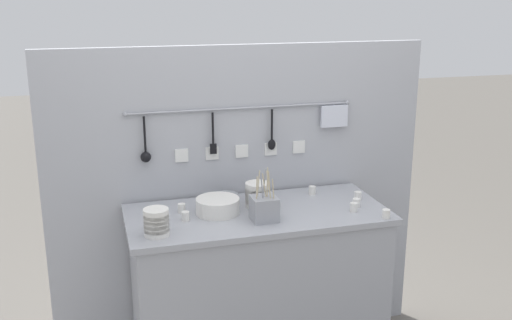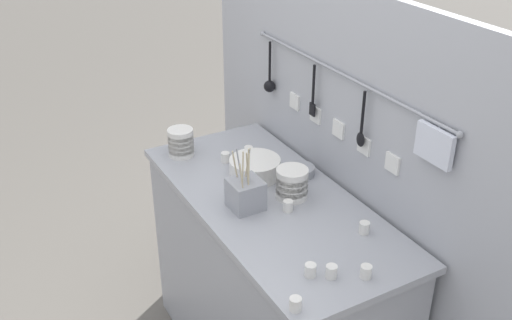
{
  "view_description": "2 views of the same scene",
  "coord_description": "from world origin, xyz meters",
  "px_view_note": "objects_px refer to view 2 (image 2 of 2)",
  "views": [
    {
      "loc": [
        -0.79,
        -2.76,
        2.03
      ],
      "look_at": [
        -0.02,
        -0.03,
        1.23
      ],
      "focal_mm": 42.0,
      "sensor_mm": 36.0,
      "label": 1
    },
    {
      "loc": [
        1.76,
        -1.06,
        2.24
      ],
      "look_at": [
        -0.07,
        -0.03,
        1.1
      ],
      "focal_mm": 42.0,
      "sensor_mm": 36.0,
      "label": 2
    }
  ],
  "objects_px": {
    "plate_stack": "(255,168)",
    "steel_mixing_bowl": "(300,171)",
    "cup_back_right": "(331,272)",
    "cup_mid_row": "(249,151)",
    "bowl_stack_tall_left": "(181,142)",
    "cup_edge_far": "(310,270)",
    "cup_by_caddy": "(364,228)",
    "bowl_stack_nested_right": "(292,183)",
    "cup_centre": "(295,304)",
    "cup_front_right": "(366,272)",
    "cup_beside_plates": "(225,157)",
    "cutlery_caddy": "(245,193)",
    "cup_front_left": "(288,206)"
  },
  "relations": [
    {
      "from": "cup_back_right",
      "to": "bowl_stack_tall_left",
      "type": "bearing_deg",
      "value": -174.86
    },
    {
      "from": "cup_by_caddy",
      "to": "cup_front_right",
      "type": "height_order",
      "value": "same"
    },
    {
      "from": "steel_mixing_bowl",
      "to": "plate_stack",
      "type": "bearing_deg",
      "value": -115.66
    },
    {
      "from": "steel_mixing_bowl",
      "to": "cup_front_right",
      "type": "xyz_separation_m",
      "value": [
        0.69,
        -0.18,
        0.0
      ]
    },
    {
      "from": "cup_back_right",
      "to": "cup_by_caddy",
      "type": "bearing_deg",
      "value": 120.15
    },
    {
      "from": "bowl_stack_tall_left",
      "to": "cup_back_right",
      "type": "distance_m",
      "value": 1.05
    },
    {
      "from": "cutlery_caddy",
      "to": "cup_front_left",
      "type": "xyz_separation_m",
      "value": [
        0.11,
        0.13,
        -0.04
      ]
    },
    {
      "from": "cup_centre",
      "to": "cup_front_left",
      "type": "bearing_deg",
      "value": 150.43
    },
    {
      "from": "bowl_stack_nested_right",
      "to": "plate_stack",
      "type": "height_order",
      "value": "bowl_stack_nested_right"
    },
    {
      "from": "steel_mixing_bowl",
      "to": "cup_edge_far",
      "type": "distance_m",
      "value": 0.68
    },
    {
      "from": "cup_by_caddy",
      "to": "cup_back_right",
      "type": "xyz_separation_m",
      "value": [
        0.15,
        -0.25,
        0.0
      ]
    },
    {
      "from": "plate_stack",
      "to": "cup_edge_far",
      "type": "bearing_deg",
      "value": -13.69
    },
    {
      "from": "steel_mixing_bowl",
      "to": "cup_edge_far",
      "type": "bearing_deg",
      "value": -29.99
    },
    {
      "from": "bowl_stack_tall_left",
      "to": "cup_front_right",
      "type": "height_order",
      "value": "bowl_stack_tall_left"
    },
    {
      "from": "steel_mixing_bowl",
      "to": "cup_beside_plates",
      "type": "bearing_deg",
      "value": -138.28
    },
    {
      "from": "cutlery_caddy",
      "to": "cup_front_right",
      "type": "xyz_separation_m",
      "value": [
        0.58,
        0.15,
        -0.04
      ]
    },
    {
      "from": "plate_stack",
      "to": "cup_centre",
      "type": "distance_m",
      "value": 0.84
    },
    {
      "from": "steel_mixing_bowl",
      "to": "cup_by_caddy",
      "type": "height_order",
      "value": "cup_by_caddy"
    },
    {
      "from": "cutlery_caddy",
      "to": "cup_front_left",
      "type": "distance_m",
      "value": 0.18
    },
    {
      "from": "cup_edge_far",
      "to": "cup_mid_row",
      "type": "bearing_deg",
      "value": 164.95
    },
    {
      "from": "cup_back_right",
      "to": "cup_mid_row",
      "type": "distance_m",
      "value": 0.91
    },
    {
      "from": "cup_beside_plates",
      "to": "cup_mid_row",
      "type": "relative_size",
      "value": 1.0
    },
    {
      "from": "steel_mixing_bowl",
      "to": "cutlery_caddy",
      "type": "xyz_separation_m",
      "value": [
        0.11,
        -0.33,
        0.04
      ]
    },
    {
      "from": "cup_by_caddy",
      "to": "cup_edge_far",
      "type": "xyz_separation_m",
      "value": [
        0.11,
        -0.31,
        0.0
      ]
    },
    {
      "from": "cup_mid_row",
      "to": "cup_edge_far",
      "type": "xyz_separation_m",
      "value": [
        0.85,
        -0.23,
        0.0
      ]
    },
    {
      "from": "cup_mid_row",
      "to": "cup_edge_far",
      "type": "height_order",
      "value": "same"
    },
    {
      "from": "cup_centre",
      "to": "cup_by_caddy",
      "type": "bearing_deg",
      "value": 116.58
    },
    {
      "from": "cup_centre",
      "to": "plate_stack",
      "type": "bearing_deg",
      "value": 159.44
    },
    {
      "from": "plate_stack",
      "to": "cup_mid_row",
      "type": "distance_m",
      "value": 0.19
    },
    {
      "from": "bowl_stack_tall_left",
      "to": "cup_centre",
      "type": "relative_size",
      "value": 2.82
    },
    {
      "from": "steel_mixing_bowl",
      "to": "cup_back_right",
      "type": "height_order",
      "value": "cup_back_right"
    },
    {
      "from": "bowl_stack_nested_right",
      "to": "cup_mid_row",
      "type": "bearing_deg",
      "value": 177.47
    },
    {
      "from": "bowl_stack_nested_right",
      "to": "cup_back_right",
      "type": "height_order",
      "value": "bowl_stack_nested_right"
    },
    {
      "from": "cup_front_right",
      "to": "cutlery_caddy",
      "type": "bearing_deg",
      "value": -165.82
    },
    {
      "from": "bowl_stack_tall_left",
      "to": "bowl_stack_nested_right",
      "type": "bearing_deg",
      "value": 24.06
    },
    {
      "from": "steel_mixing_bowl",
      "to": "cup_beside_plates",
      "type": "distance_m",
      "value": 0.35
    },
    {
      "from": "bowl_stack_tall_left",
      "to": "cup_front_left",
      "type": "bearing_deg",
      "value": 15.83
    },
    {
      "from": "cup_by_caddy",
      "to": "steel_mixing_bowl",
      "type": "bearing_deg",
      "value": 176.41
    },
    {
      "from": "cup_mid_row",
      "to": "cup_edge_far",
      "type": "bearing_deg",
      "value": -15.05
    },
    {
      "from": "cup_back_right",
      "to": "cutlery_caddy",
      "type": "bearing_deg",
      "value": -174.98
    },
    {
      "from": "plate_stack",
      "to": "cup_front_left",
      "type": "bearing_deg",
      "value": -3.98
    },
    {
      "from": "cup_mid_row",
      "to": "bowl_stack_nested_right",
      "type": "bearing_deg",
      "value": -2.53
    },
    {
      "from": "plate_stack",
      "to": "steel_mixing_bowl",
      "type": "xyz_separation_m",
      "value": [
        0.08,
        0.18,
        -0.02
      ]
    },
    {
      "from": "plate_stack",
      "to": "cutlery_caddy",
      "type": "distance_m",
      "value": 0.25
    },
    {
      "from": "plate_stack",
      "to": "cup_by_caddy",
      "type": "xyz_separation_m",
      "value": [
        0.57,
        0.15,
        -0.02
      ]
    },
    {
      "from": "cup_beside_plates",
      "to": "cup_by_caddy",
      "type": "height_order",
      "value": "same"
    },
    {
      "from": "steel_mixing_bowl",
      "to": "cup_edge_far",
      "type": "height_order",
      "value": "cup_edge_far"
    },
    {
      "from": "bowl_stack_nested_right",
      "to": "cup_edge_far",
      "type": "height_order",
      "value": "bowl_stack_nested_right"
    },
    {
      "from": "cutlery_caddy",
      "to": "cup_edge_far",
      "type": "bearing_deg",
      "value": -1.34
    },
    {
      "from": "cup_by_caddy",
      "to": "cup_front_right",
      "type": "distance_m",
      "value": 0.26
    }
  ]
}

